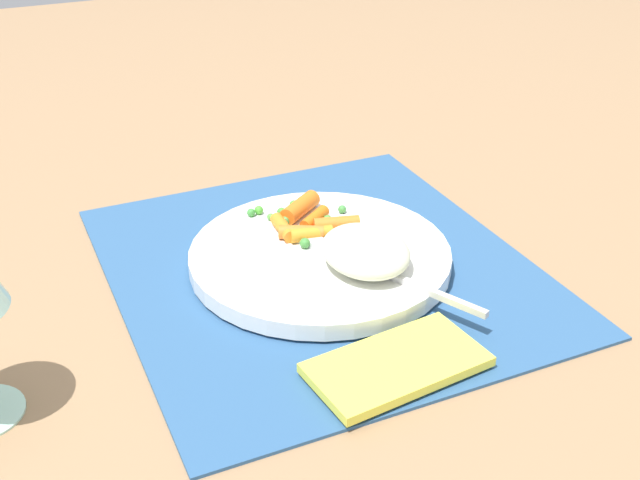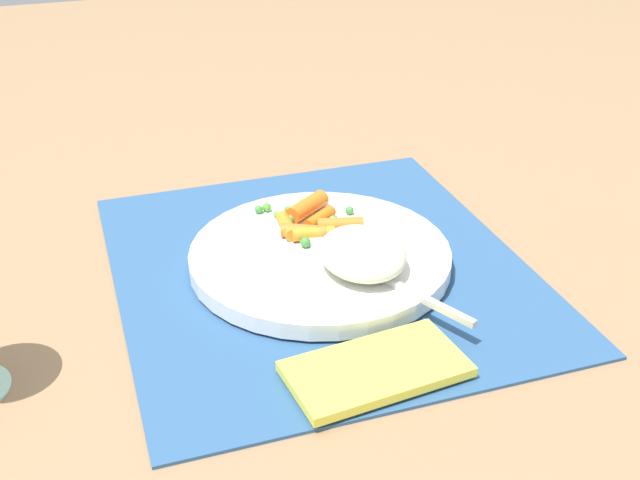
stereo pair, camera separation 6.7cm
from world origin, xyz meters
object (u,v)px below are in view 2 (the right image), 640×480
object	(u,v)px
rice_mound	(362,253)
fork	(360,267)
carrot_portion	(313,221)
plate	(320,257)
napkin	(376,369)

from	to	relation	value
rice_mound	fork	bearing A→B (deg)	132.20
carrot_portion	fork	size ratio (longest dim) A/B	0.44
plate	napkin	distance (m)	0.17
plate	rice_mound	distance (m)	0.06
carrot_portion	napkin	bearing A→B (deg)	175.18
napkin	carrot_portion	bearing A→B (deg)	-4.82
rice_mound	napkin	bearing A→B (deg)	163.97
carrot_portion	napkin	world-z (taller)	carrot_portion
carrot_portion	napkin	size ratio (longest dim) A/B	0.61
plate	fork	size ratio (longest dim) A/B	1.29
fork	napkin	distance (m)	0.13
plate	fork	world-z (taller)	fork
rice_mound	napkin	xyz separation A→B (m)	(-0.12, 0.04, -0.03)
rice_mound	fork	size ratio (longest dim) A/B	0.48
rice_mound	plate	bearing A→B (deg)	29.60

